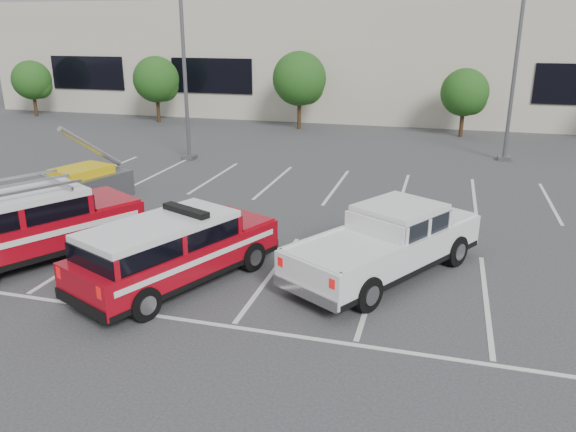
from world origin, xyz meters
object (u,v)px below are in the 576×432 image
(tree_far_left, at_px, (33,81))
(light_pole_left, at_px, (183,50))
(ladder_suv, at_px, (28,230))
(tree_mid_left, at_px, (301,81))
(tree_mid_right, at_px, (466,94))
(convention_building, at_px, (399,48))
(light_pole_mid, at_px, (517,51))
(fire_chief_suv, at_px, (174,255))
(tree_left, at_px, (158,81))
(utility_rig, at_px, (80,185))
(white_pickup, at_px, (387,248))

(tree_far_left, distance_m, light_pole_left, 19.85)
(tree_far_left, distance_m, ladder_suv, 29.33)
(tree_mid_left, xyz_separation_m, tree_mid_right, (10.00, -0.00, -0.54))
(light_pole_left, bearing_deg, convention_building, 67.61)
(light_pole_mid, xyz_separation_m, fire_chief_suv, (-9.17, -17.19, -4.40))
(tree_left, height_order, utility_rig, tree_left)
(convention_building, xyz_separation_m, utility_rig, (-9.10, -27.38, -4.14))
(tree_mid_right, bearing_deg, light_pole_mid, -72.48)
(tree_left, xyz_separation_m, utility_rig, (5.99, -17.56, -2.19))
(convention_building, height_order, ladder_suv, convention_building)
(tree_far_left, relative_size, tree_mid_right, 1.00)
(fire_chief_suv, bearing_deg, tree_far_left, 158.08)
(light_pole_left, height_order, ladder_suv, light_pole_left)
(tree_left, height_order, ladder_suv, tree_left)
(convention_building, height_order, utility_rig, convention_building)
(tree_mid_left, height_order, utility_rig, tree_mid_left)
(light_pole_mid, bearing_deg, ladder_suv, -129.07)
(tree_far_left, bearing_deg, tree_mid_right, 0.00)
(tree_left, distance_m, light_pole_mid, 22.86)
(utility_rig, bearing_deg, ladder_suv, -50.37)
(convention_building, relative_size, white_pickup, 9.78)
(light_pole_mid, height_order, white_pickup, light_pole_mid)
(light_pole_mid, distance_m, utility_rig, 20.18)
(ladder_suv, bearing_deg, utility_rig, 141.36)
(white_pickup, relative_size, utility_rig, 1.67)
(utility_rig, bearing_deg, tree_mid_left, 94.74)
(light_pole_left, bearing_deg, white_pickup, -45.60)
(tree_left, bearing_deg, fire_chief_suv, -61.25)
(tree_mid_right, height_order, light_pole_mid, light_pole_mid)
(convention_building, distance_m, tree_left, 18.11)
(white_pickup, bearing_deg, tree_mid_left, 141.08)
(tree_mid_left, relative_size, white_pickup, 0.79)
(convention_building, distance_m, tree_mid_left, 11.19)
(tree_far_left, bearing_deg, fire_chief_suv, -45.61)
(tree_mid_left, distance_m, light_pole_left, 10.73)
(tree_left, bearing_deg, convention_building, 33.05)
(utility_rig, bearing_deg, white_pickup, 0.57)
(tree_far_left, xyz_separation_m, light_pole_left, (16.91, -10.05, 2.68))
(tree_far_left, height_order, tree_mid_left, tree_mid_left)
(tree_mid_right, xyz_separation_m, fire_chief_suv, (-7.26, -23.23, -1.72))
(tree_left, bearing_deg, white_pickup, -49.94)
(fire_chief_suv, relative_size, ladder_suv, 0.95)
(utility_rig, bearing_deg, convention_building, 89.21)
(convention_building, distance_m, tree_mid_right, 11.20)
(tree_far_left, bearing_deg, light_pole_left, -30.71)
(tree_mid_left, relative_size, fire_chief_suv, 0.83)
(tree_mid_right, distance_m, light_pole_mid, 6.88)
(fire_chief_suv, relative_size, white_pickup, 0.95)
(light_pole_left, xyz_separation_m, light_pole_mid, (15.00, 4.00, 0.00))
(light_pole_left, relative_size, white_pickup, 1.67)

